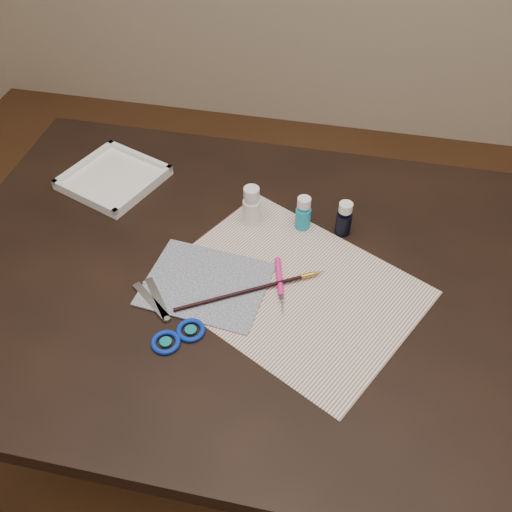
% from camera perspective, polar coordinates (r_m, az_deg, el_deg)
% --- Properties ---
extents(ground, '(3.50, 3.50, 0.02)m').
position_cam_1_polar(ground, '(1.78, 0.00, -18.58)').
color(ground, '#422614').
rests_on(ground, ground).
extents(table, '(1.30, 0.90, 0.75)m').
position_cam_1_polar(table, '(1.44, 0.00, -11.90)').
color(table, black).
rests_on(table, ground).
extents(paper, '(0.58, 0.53, 0.00)m').
position_cam_1_polar(paper, '(1.12, 3.55, -3.16)').
color(paper, white).
rests_on(paper, table).
extents(canvas, '(0.25, 0.21, 0.00)m').
position_cam_1_polar(canvas, '(1.12, -5.02, -2.80)').
color(canvas, black).
rests_on(canvas, paper).
extents(paint_bottle_white, '(0.05, 0.05, 0.09)m').
position_cam_1_polar(paint_bottle_white, '(1.22, -0.45, 5.04)').
color(paint_bottle_white, white).
rests_on(paint_bottle_white, table).
extents(paint_bottle_cyan, '(0.04, 0.04, 0.08)m').
position_cam_1_polar(paint_bottle_cyan, '(1.22, 4.75, 4.29)').
color(paint_bottle_cyan, '#1993B8').
rests_on(paint_bottle_cyan, table).
extents(paint_bottle_navy, '(0.04, 0.04, 0.08)m').
position_cam_1_polar(paint_bottle_navy, '(1.22, 8.81, 3.74)').
color(paint_bottle_navy, black).
rests_on(paint_bottle_navy, table).
extents(paintbrush, '(0.27, 0.17, 0.01)m').
position_cam_1_polar(paintbrush, '(1.10, -0.44, -3.40)').
color(paintbrush, black).
rests_on(paintbrush, canvas).
extents(craft_knife, '(0.05, 0.14, 0.01)m').
position_cam_1_polar(craft_knife, '(1.11, 2.44, -2.99)').
color(craft_knife, '#FB1F89').
rests_on(craft_knife, paper).
extents(scissors, '(0.23, 0.21, 0.01)m').
position_cam_1_polar(scissors, '(1.08, -9.67, -5.76)').
color(scissors, silver).
rests_on(scissors, table).
extents(palette_tray, '(0.26, 0.26, 0.02)m').
position_cam_1_polar(palette_tray, '(1.40, -14.07, 7.63)').
color(palette_tray, white).
rests_on(palette_tray, table).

